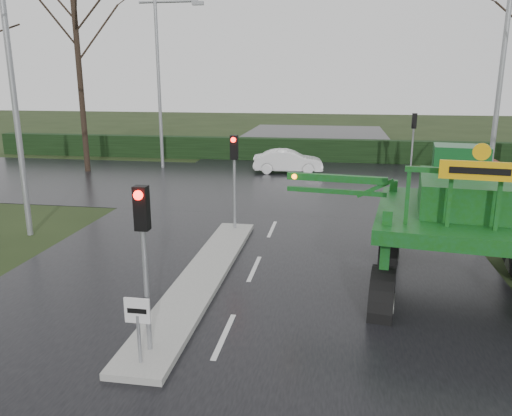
% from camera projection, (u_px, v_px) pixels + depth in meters
% --- Properties ---
extents(ground, '(140.00, 140.00, 0.00)m').
position_uv_depth(ground, '(224.00, 337.00, 10.86)').
color(ground, black).
rests_on(ground, ground).
extents(road_main, '(14.00, 80.00, 0.02)m').
position_uv_depth(road_main, '(278.00, 215.00, 20.40)').
color(road_main, black).
rests_on(road_main, ground).
extents(road_cross, '(80.00, 12.00, 0.02)m').
position_uv_depth(road_cross, '(292.00, 185.00, 26.13)').
color(road_cross, black).
rests_on(road_cross, ground).
extents(median_island, '(1.20, 10.00, 0.16)m').
position_uv_depth(median_island, '(203.00, 277.00, 13.90)').
color(median_island, gray).
rests_on(median_island, ground).
extents(hedge_row, '(44.00, 0.90, 1.50)m').
position_uv_depth(hedge_row, '(303.00, 150.00, 33.58)').
color(hedge_row, black).
rests_on(hedge_row, ground).
extents(brick_wall, '(0.40, 20.00, 1.20)m').
position_uv_depth(brick_wall, '(507.00, 181.00, 24.34)').
color(brick_wall, '#592D1E').
rests_on(brick_wall, ground).
extents(keep_left_sign, '(0.50, 0.07, 1.35)m').
position_uv_depth(keep_left_sign, '(138.00, 320.00, 9.36)').
color(keep_left_sign, gray).
rests_on(keep_left_sign, ground).
extents(traffic_signal_near, '(0.26, 0.33, 3.52)m').
position_uv_depth(traffic_signal_near, '(143.00, 234.00, 9.44)').
color(traffic_signal_near, gray).
rests_on(traffic_signal_near, ground).
extents(traffic_signal_mid, '(0.26, 0.33, 3.52)m').
position_uv_depth(traffic_signal_mid, '(234.00, 162.00, 17.55)').
color(traffic_signal_mid, gray).
rests_on(traffic_signal_mid, ground).
extents(traffic_signal_far, '(0.26, 0.33, 3.52)m').
position_uv_depth(traffic_signal_far, '(414.00, 130.00, 28.28)').
color(traffic_signal_far, gray).
rests_on(traffic_signal_far, ground).
extents(street_light_left_near, '(3.85, 0.30, 10.00)m').
position_uv_depth(street_light_left_near, '(18.00, 61.00, 16.35)').
color(street_light_left_near, gray).
rests_on(street_light_left_near, ground).
extents(street_light_right, '(3.85, 0.30, 10.00)m').
position_uv_depth(street_light_right, '(494.00, 64.00, 19.51)').
color(street_light_right, gray).
rests_on(street_light_right, ground).
extents(street_light_left_far, '(3.85, 0.30, 10.00)m').
position_uv_depth(street_light_left_far, '(163.00, 69.00, 29.71)').
color(street_light_left_far, gray).
rests_on(street_light_left_far, ground).
extents(tree_left_far, '(7.70, 7.70, 13.26)m').
position_uv_depth(tree_left_far, '(77.00, 47.00, 28.18)').
color(tree_left_far, black).
rests_on(tree_left_far, ground).
extents(crop_sprayer, '(9.15, 6.26, 5.15)m').
position_uv_depth(crop_sprayer, '(388.00, 209.00, 11.89)').
color(crop_sprayer, black).
rests_on(crop_sprayer, ground).
extents(white_sedan, '(4.20, 1.84, 1.34)m').
position_uv_depth(white_sedan, '(288.00, 173.00, 29.59)').
color(white_sedan, white).
rests_on(white_sedan, ground).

